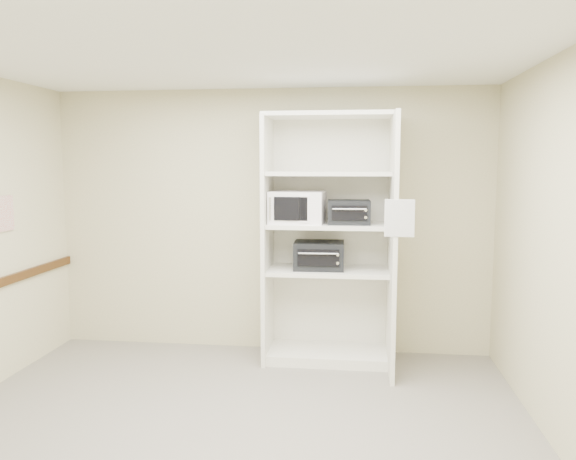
# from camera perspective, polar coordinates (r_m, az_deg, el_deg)

# --- Properties ---
(floor) EXTENTS (4.50, 4.00, 0.01)m
(floor) POSITION_cam_1_polar(r_m,az_deg,el_deg) (4.29, -6.10, -20.24)
(floor) COLOR slate
(floor) RESTS_ON ground
(ceiling) EXTENTS (4.50, 4.00, 0.01)m
(ceiling) POSITION_cam_1_polar(r_m,az_deg,el_deg) (3.90, -6.62, 17.91)
(ceiling) COLOR white
(wall_back) EXTENTS (4.50, 0.02, 2.70)m
(wall_back) POSITION_cam_1_polar(r_m,az_deg,el_deg) (5.82, -1.81, 0.89)
(wall_back) COLOR beige
(wall_back) RESTS_ON ground
(wall_front) EXTENTS (4.50, 0.02, 2.70)m
(wall_front) POSITION_cam_1_polar(r_m,az_deg,el_deg) (2.02, -19.72, -10.73)
(wall_front) COLOR beige
(wall_front) RESTS_ON ground
(wall_right) EXTENTS (0.02, 4.00, 2.70)m
(wall_right) POSITION_cam_1_polar(r_m,az_deg,el_deg) (4.00, 26.84, -2.51)
(wall_right) COLOR beige
(wall_right) RESTS_ON ground
(shelving_unit) EXTENTS (1.24, 0.92, 2.42)m
(shelving_unit) POSITION_cam_1_polar(r_m,az_deg,el_deg) (5.49, 4.61, -1.79)
(shelving_unit) COLOR white
(shelving_unit) RESTS_ON floor
(microwave) EXTENTS (0.54, 0.42, 0.31)m
(microwave) POSITION_cam_1_polar(r_m,az_deg,el_deg) (5.43, 0.98, 2.33)
(microwave) COLOR white
(microwave) RESTS_ON shelving_unit
(toaster_oven_upper) EXTENTS (0.41, 0.31, 0.23)m
(toaster_oven_upper) POSITION_cam_1_polar(r_m,az_deg,el_deg) (5.38, 6.20, 1.82)
(toaster_oven_upper) COLOR black
(toaster_oven_upper) RESTS_ON shelving_unit
(toaster_oven_lower) EXTENTS (0.49, 0.38, 0.27)m
(toaster_oven_lower) POSITION_cam_1_polar(r_m,az_deg,el_deg) (5.49, 3.18, -2.58)
(toaster_oven_lower) COLOR black
(toaster_oven_lower) RESTS_ON shelving_unit
(paper_sign) EXTENTS (0.25, 0.02, 0.31)m
(paper_sign) POSITION_cam_1_polar(r_m,az_deg,el_deg) (4.83, 11.26, 1.18)
(paper_sign) COLOR white
(paper_sign) RESTS_ON shelving_unit
(wall_poster) EXTENTS (0.01, 0.23, 0.32)m
(wall_poster) POSITION_cam_1_polar(r_m,az_deg,el_deg) (5.63, -26.78, 1.52)
(wall_poster) COLOR silver
(wall_poster) RESTS_ON wall_left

